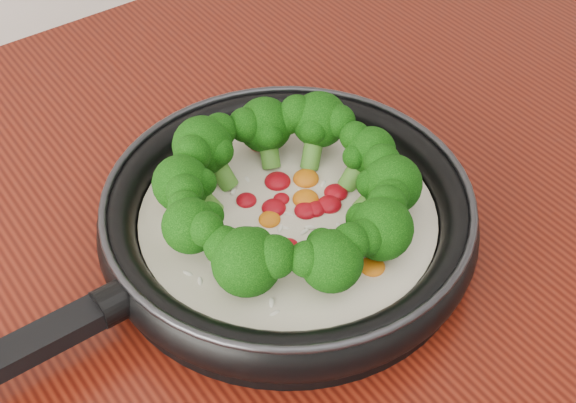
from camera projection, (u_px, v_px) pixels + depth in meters
skillet at (285, 213)px, 0.72m from camera, size 0.52×0.34×0.10m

